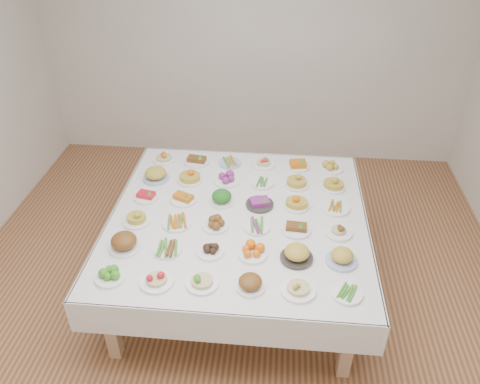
# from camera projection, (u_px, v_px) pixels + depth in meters

# --- Properties ---
(room_envelope) EXTENTS (5.02, 5.02, 2.81)m
(room_envelope) POSITION_uv_depth(u_px,v_px,m) (229.00, 98.00, 3.08)
(room_envelope) COLOR #A46C44
(room_envelope) RESTS_ON ground
(display_table) EXTENTS (2.09, 2.09, 0.75)m
(display_table) POSITION_uv_depth(u_px,v_px,m) (238.00, 222.00, 3.84)
(display_table) COLOR white
(display_table) RESTS_ON ground
(dish_0) EXTENTS (0.21, 0.21, 0.09)m
(dish_0) POSITION_uv_depth(u_px,v_px,m) (110.00, 274.00, 3.19)
(dish_0) COLOR white
(dish_0) RESTS_ON display_table
(dish_1) EXTENTS (0.23, 0.23, 0.13)m
(dish_1) POSITION_uv_depth(u_px,v_px,m) (156.00, 277.00, 3.15)
(dish_1) COLOR white
(dish_1) RESTS_ON display_table
(dish_2) EXTENTS (0.22, 0.22, 0.12)m
(dish_2) POSITION_uv_depth(u_px,v_px,m) (202.00, 279.00, 3.13)
(dish_2) COLOR white
(dish_2) RESTS_ON display_table
(dish_3) EXTENTS (0.20, 0.20, 0.11)m
(dish_3) POSITION_uv_depth(u_px,v_px,m) (250.00, 283.00, 3.12)
(dish_3) COLOR white
(dish_3) RESTS_ON display_table
(dish_4) EXTENTS (0.23, 0.23, 0.11)m
(dish_4) POSITION_uv_depth(u_px,v_px,m) (299.00, 286.00, 3.09)
(dish_4) COLOR white
(dish_4) RESTS_ON display_table
(dish_5) EXTENTS (0.20, 0.20, 0.05)m
(dish_5) POSITION_uv_depth(u_px,v_px,m) (347.00, 293.00, 3.08)
(dish_5) COLOR white
(dish_5) RESTS_ON display_table
(dish_6) EXTENTS (0.28, 0.28, 0.15)m
(dish_6) POSITION_uv_depth(u_px,v_px,m) (124.00, 241.00, 3.43)
(dish_6) COLOR white
(dish_6) RESTS_ON display_table
(dish_7) EXTENTS (0.20, 0.20, 0.05)m
(dish_7) POSITION_uv_depth(u_px,v_px,m) (168.00, 249.00, 3.43)
(dish_7) COLOR white
(dish_7) RESTS_ON display_table
(dish_8) EXTENTS (0.20, 0.20, 0.08)m
(dish_8) POSITION_uv_depth(u_px,v_px,m) (210.00, 250.00, 3.41)
(dish_8) COLOR white
(dish_8) RESTS_ON display_table
(dish_9) EXTENTS (0.22, 0.22, 0.10)m
(dish_9) POSITION_uv_depth(u_px,v_px,m) (253.00, 251.00, 3.38)
(dish_9) COLOR white
(dish_9) RESTS_ON display_table
(dish_10) EXTENTS (0.25, 0.25, 0.14)m
(dish_10) POSITION_uv_depth(u_px,v_px,m) (297.00, 252.00, 3.34)
(dish_10) COLOR #2E2B29
(dish_10) RESTS_ON display_table
(dish_11) EXTENTS (0.22, 0.22, 0.13)m
(dish_11) POSITION_uv_depth(u_px,v_px,m) (342.00, 255.00, 3.32)
(dish_11) COLOR #4C66B2
(dish_11) RESTS_ON display_table
(dish_12) EXTENTS (0.22, 0.22, 0.12)m
(dish_12) POSITION_uv_depth(u_px,v_px,m) (136.00, 217.00, 3.70)
(dish_12) COLOR white
(dish_12) RESTS_ON display_table
(dish_13) EXTENTS (0.23, 0.22, 0.06)m
(dish_13) POSITION_uv_depth(u_px,v_px,m) (177.00, 222.00, 3.69)
(dish_13) COLOR white
(dish_13) RESTS_ON display_table
(dish_14) EXTENTS (0.21, 0.21, 0.10)m
(dish_14) POSITION_uv_depth(u_px,v_px,m) (215.00, 223.00, 3.66)
(dish_14) COLOR white
(dish_14) RESTS_ON display_table
(dish_15) EXTENTS (0.20, 0.20, 0.05)m
(dish_15) POSITION_uv_depth(u_px,v_px,m) (257.00, 226.00, 3.65)
(dish_15) COLOR white
(dish_15) RESTS_ON display_table
(dish_16) EXTENTS (0.23, 0.23, 0.10)m
(dish_16) POSITION_uv_depth(u_px,v_px,m) (296.00, 227.00, 3.62)
(dish_16) COLOR white
(dish_16) RESTS_ON display_table
(dish_17) EXTENTS (0.21, 0.21, 0.10)m
(dish_17) POSITION_uv_depth(u_px,v_px,m) (339.00, 230.00, 3.59)
(dish_17) COLOR white
(dish_17) RESTS_ON display_table
(dish_18) EXTENTS (0.20, 0.20, 0.09)m
(dish_18) POSITION_uv_depth(u_px,v_px,m) (146.00, 195.00, 3.98)
(dish_18) COLOR white
(dish_18) RESTS_ON display_table
(dish_19) EXTENTS (0.22, 0.22, 0.09)m
(dish_19) POSITION_uv_depth(u_px,v_px,m) (183.00, 197.00, 3.95)
(dish_19) COLOR white
(dish_19) RESTS_ON display_table
(dish_20) EXTENTS (0.20, 0.20, 0.12)m
(dish_20) POSITION_uv_depth(u_px,v_px,m) (222.00, 198.00, 3.92)
(dish_20) COLOR white
(dish_20) RESTS_ON display_table
(dish_21) EXTENTS (0.23, 0.23, 0.11)m
(dish_21) POSITION_uv_depth(u_px,v_px,m) (260.00, 201.00, 3.89)
(dish_21) COLOR #2E2B29
(dish_21) RESTS_ON display_table
(dish_22) EXTENTS (0.21, 0.21, 0.13)m
(dish_22) POSITION_uv_depth(u_px,v_px,m) (297.00, 201.00, 3.86)
(dish_22) COLOR white
(dish_22) RESTS_ON display_table
(dish_23) EXTENTS (0.23, 0.23, 0.05)m
(dish_23) POSITION_uv_depth(u_px,v_px,m) (335.00, 207.00, 3.86)
(dish_23) COLOR white
(dish_23) RESTS_ON display_table
(dish_24) EXTENTS (0.27, 0.27, 0.15)m
(dish_24) POSITION_uv_depth(u_px,v_px,m) (155.00, 172.00, 4.21)
(dish_24) COLOR #4C66B2
(dish_24) RESTS_ON display_table
(dish_25) EXTENTS (0.22, 0.22, 0.14)m
(dish_25) POSITION_uv_depth(u_px,v_px,m) (190.00, 175.00, 4.19)
(dish_25) COLOR white
(dish_25) RESTS_ON display_table
(dish_26) EXTENTS (0.23, 0.23, 0.11)m
(dish_26) POSITION_uv_depth(u_px,v_px,m) (227.00, 177.00, 4.18)
(dish_26) COLOR white
(dish_26) RESTS_ON display_table
(dish_27) EXTENTS (0.21, 0.21, 0.05)m
(dish_27) POSITION_uv_depth(u_px,v_px,m) (262.00, 183.00, 4.17)
(dish_27) COLOR white
(dish_27) RESTS_ON display_table
(dish_28) EXTENTS (0.21, 0.21, 0.13)m
(dish_28) POSITION_uv_depth(u_px,v_px,m) (297.00, 180.00, 4.13)
(dish_28) COLOR white
(dish_28) RESTS_ON display_table
(dish_29) EXTENTS (0.23, 0.22, 0.13)m
(dish_29) POSITION_uv_depth(u_px,v_px,m) (334.00, 182.00, 4.10)
(dish_29) COLOR white
(dish_29) RESTS_ON display_table
(dish_30) EXTENTS (0.21, 0.21, 0.12)m
(dish_30) POSITION_uv_depth(u_px,v_px,m) (164.00, 156.00, 4.49)
(dish_30) COLOR white
(dish_30) RESTS_ON display_table
(dish_31) EXTENTS (0.23, 0.23, 0.11)m
(dish_31) POSITION_uv_depth(u_px,v_px,m) (197.00, 159.00, 4.46)
(dish_31) COLOR white
(dish_31) RESTS_ON display_table
(dish_32) EXTENTS (0.23, 0.21, 0.05)m
(dish_32) POSITION_uv_depth(u_px,v_px,m) (230.00, 162.00, 4.46)
(dish_32) COLOR #4C66B2
(dish_32) RESTS_ON display_table
(dish_33) EXTENTS (0.21, 0.21, 0.10)m
(dish_33) POSITION_uv_depth(u_px,v_px,m) (264.00, 162.00, 4.42)
(dish_33) COLOR white
(dish_33) RESTS_ON display_table
(dish_34) EXTENTS (0.20, 0.20, 0.10)m
(dish_34) POSITION_uv_depth(u_px,v_px,m) (298.00, 164.00, 4.39)
(dish_34) COLOR white
(dish_34) RESTS_ON display_table
(dish_35) EXTENTS (0.22, 0.22, 0.10)m
(dish_35) POSITION_uv_depth(u_px,v_px,m) (331.00, 166.00, 4.37)
(dish_35) COLOR white
(dish_35) RESTS_ON display_table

